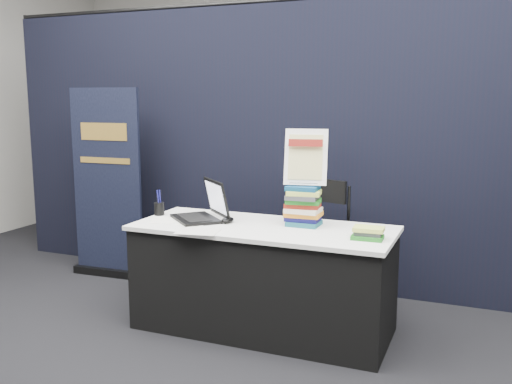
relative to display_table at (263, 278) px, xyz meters
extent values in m
plane|color=black|center=(0.00, -0.55, -0.38)|extent=(8.00, 8.00, 0.00)
cube|color=#ACA9A3|center=(0.00, 3.45, 1.37)|extent=(8.00, 0.02, 3.50)
cube|color=black|center=(0.00, 1.05, 0.82)|extent=(6.00, 0.08, 2.40)
cube|color=black|center=(0.00, 0.00, -0.02)|extent=(1.76, 0.71, 0.72)
cube|color=silver|center=(0.00, 0.00, 0.36)|extent=(1.80, 0.75, 0.03)
cube|color=black|center=(-0.52, -0.02, 0.38)|extent=(0.47, 0.46, 0.02)
cube|color=black|center=(-0.52, 0.12, 0.53)|extent=(0.33, 0.31, 0.27)
cube|color=white|center=(-0.52, 0.11, 0.53)|extent=(0.27, 0.26, 0.21)
ellipsoid|color=black|center=(-0.27, 0.00, 0.39)|extent=(0.08, 0.13, 0.04)
cube|color=white|center=(-0.67, -0.07, 0.38)|extent=(0.39, 0.35, 0.00)
cube|color=white|center=(-0.53, -0.08, 0.38)|extent=(0.39, 0.36, 0.00)
cube|color=silver|center=(-0.34, -0.32, 0.38)|extent=(0.30, 0.24, 0.00)
cylinder|color=black|center=(-0.86, 0.04, 0.42)|extent=(0.10, 0.10, 0.10)
cube|color=#195562|center=(0.25, 0.14, 0.39)|extent=(0.24, 0.19, 0.03)
cube|color=#151252|center=(0.25, 0.14, 0.42)|extent=(0.24, 0.19, 0.03)
cube|color=orange|center=(0.25, 0.14, 0.45)|extent=(0.24, 0.19, 0.03)
cube|color=beige|center=(0.25, 0.14, 0.48)|extent=(0.24, 0.19, 0.03)
cube|color=maroon|center=(0.25, 0.14, 0.51)|extent=(0.24, 0.19, 0.03)
cube|color=#1C6C1E|center=(0.25, 0.14, 0.54)|extent=(0.24, 0.19, 0.03)
cube|color=#444448|center=(0.25, 0.14, 0.57)|extent=(0.24, 0.19, 0.03)
cube|color=#CCDB57|center=(0.25, 0.14, 0.60)|extent=(0.24, 0.19, 0.03)
cube|color=navy|center=(0.25, 0.14, 0.63)|extent=(0.24, 0.19, 0.03)
cube|color=#1C6C1E|center=(0.74, -0.08, 0.39)|extent=(0.18, 0.14, 0.03)
cube|color=#444448|center=(0.74, -0.08, 0.41)|extent=(0.18, 0.14, 0.03)
cube|color=#CCDB57|center=(0.74, -0.08, 0.44)|extent=(0.18, 0.14, 0.03)
cube|color=black|center=(0.25, 0.12, 0.66)|extent=(0.20, 0.05, 0.02)
cylinder|color=black|center=(0.17, 0.21, 0.78)|extent=(0.03, 0.10, 0.28)
cylinder|color=black|center=(0.33, 0.21, 0.78)|extent=(0.03, 0.10, 0.28)
cube|color=white|center=(0.25, 0.17, 0.85)|extent=(0.31, 0.17, 0.38)
cube|color=#DDD58A|center=(0.25, 0.16, 0.85)|extent=(0.25, 0.13, 0.30)
cube|color=maroon|center=(0.25, 0.16, 0.94)|extent=(0.23, 0.06, 0.05)
cube|color=black|center=(-1.76, 0.59, -0.34)|extent=(0.73, 0.14, 0.07)
cube|color=black|center=(-1.76, 0.61, 0.48)|extent=(0.69, 0.06, 1.71)
cube|color=gold|center=(-1.76, 0.59, 0.95)|extent=(0.47, 0.03, 0.15)
cube|color=gold|center=(-1.76, 0.59, 0.69)|extent=(0.51, 0.03, 0.05)
cylinder|color=black|center=(0.02, 0.18, -0.13)|extent=(0.02, 0.02, 0.49)
cylinder|color=black|center=(0.45, 0.18, -0.13)|extent=(0.02, 0.02, 0.49)
cylinder|color=black|center=(0.02, 0.62, -0.13)|extent=(0.02, 0.02, 0.49)
cylinder|color=black|center=(0.45, 0.62, -0.13)|extent=(0.02, 0.02, 0.49)
cube|color=black|center=(0.24, 0.40, 0.13)|extent=(0.57, 0.57, 0.04)
cube|color=black|center=(0.24, 0.62, 0.55)|extent=(0.42, 0.16, 0.17)
camera|label=1|loc=(1.42, -3.57, 1.26)|focal=40.00mm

